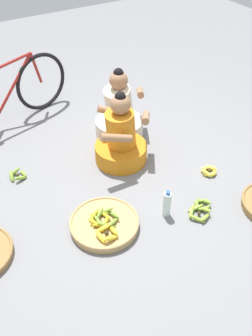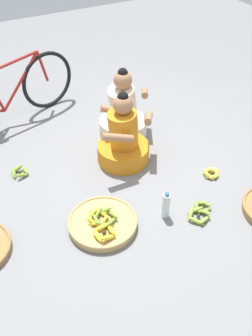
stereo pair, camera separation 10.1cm
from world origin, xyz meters
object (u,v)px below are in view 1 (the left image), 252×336
vendor_woman_front (121,140)px  banana_basket_front_left (104,224)px  loose_bananas_mid_left (200,209)px  loose_bananas_back_left (17,175)px  bicycle_leaning (3,97)px  water_bottle (167,204)px  loose_bananas_near_bicycle (209,171)px  vendor_woman_behind (119,115)px

vendor_woman_front → banana_basket_front_left: size_ratio=1.33×
vendor_woman_front → loose_bananas_mid_left: 1.03m
loose_bananas_back_left → bicycle_leaning: bearing=76.9°
vendor_woman_front → bicycle_leaning: bearing=122.1°
vendor_woman_front → water_bottle: 0.86m
loose_bananas_mid_left → banana_basket_front_left: bearing=160.9°
loose_bananas_near_bicycle → loose_bananas_mid_left: (-0.40, -0.35, 0.00)m
loose_bananas_near_bicycle → vendor_woman_front: bearing=134.9°
loose_bananas_back_left → loose_bananas_mid_left: (1.21, -1.26, -0.00)m
vendor_woman_front → banana_basket_front_left: (-0.58, -0.70, -0.20)m
banana_basket_front_left → loose_bananas_back_left: (-0.41, 0.98, -0.01)m
banana_basket_front_left → loose_bananas_back_left: banana_basket_front_left is taller
vendor_woman_front → banana_basket_front_left: vendor_woman_front is taller
water_bottle → vendor_woman_behind: bearing=77.8°
banana_basket_front_left → loose_bananas_near_bicycle: bearing=3.7°
bicycle_leaning → loose_bananas_mid_left: bearing=-65.9°
bicycle_leaning → water_bottle: bicycle_leaning is taller
vendor_woman_front → loose_bananas_near_bicycle: (0.62, -0.63, -0.21)m
loose_bananas_mid_left → loose_bananas_back_left: bearing=133.9°
loose_bananas_back_left → vendor_woman_behind: bearing=5.8°
bicycle_leaning → water_bottle: 2.21m
vendor_woman_behind → loose_bananas_near_bicycle: 1.13m
vendor_woman_front → loose_bananas_mid_left: size_ratio=2.64×
vendor_woman_front → banana_basket_front_left: 0.93m
vendor_woman_front → loose_bananas_back_left: bearing=164.3°
loose_bananas_near_bicycle → loose_bananas_mid_left: size_ratio=0.62×
loose_bananas_near_bicycle → vendor_woman_behind: bearing=111.7°
vendor_woman_behind → loose_bananas_back_left: 1.23m
vendor_woman_front → loose_bananas_mid_left: (0.22, -0.98, -0.21)m
loose_bananas_mid_left → bicycle_leaning: bearing=114.1°
vendor_woman_front → bicycle_leaning: vendor_woman_front is taller
banana_basket_front_left → loose_bananas_near_bicycle: size_ratio=3.20×
bicycle_leaning → vendor_woman_behind: bearing=-40.0°
loose_bananas_near_bicycle → loose_bananas_mid_left: 0.54m
loose_bananas_back_left → water_bottle: 1.47m
bicycle_leaning → loose_bananas_back_left: 1.03m
vendor_woman_behind → banana_basket_front_left: (-0.79, -1.11, -0.20)m
vendor_woman_behind → water_bottle: (-0.27, -1.25, -0.12)m
loose_bananas_back_left → water_bottle: bearing=-50.3°
banana_basket_front_left → water_bottle: 0.55m
vendor_woman_behind → water_bottle: vendor_woman_behind is taller
vendor_woman_front → bicycle_leaning: (-0.77, 1.23, 0.11)m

